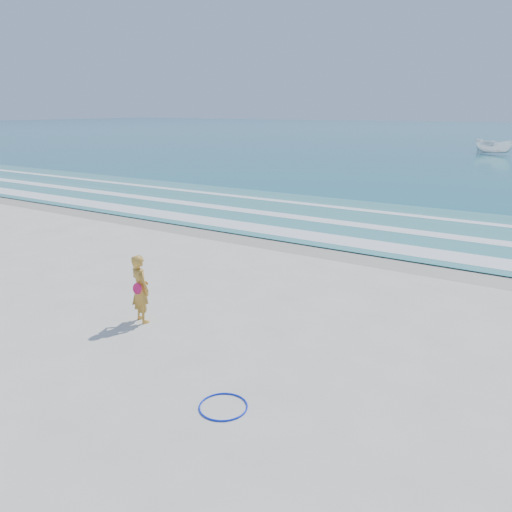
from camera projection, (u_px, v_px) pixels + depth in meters
The scene contains 9 objects.
ground at pixel (137, 335), 11.45m from camera, with size 400.00×400.00×0.00m, color silver.
wet_sand at pixel (311, 247), 18.73m from camera, with size 400.00×2.40×0.00m, color #B2A893.
shallow at pixel (360, 221), 22.76m from camera, with size 400.00×10.00×0.01m, color #59B7AD.
foam_near at pixel (326, 238), 19.77m from camera, with size 400.00×1.40×0.01m, color white.
foam_mid at pixel (354, 224), 22.11m from camera, with size 400.00×0.90×0.01m, color white.
foam_far at pixel (379, 212), 24.78m from camera, with size 400.00×0.60×0.01m, color white.
hoop at pixel (223, 407), 8.67m from camera, with size 0.86×0.86×0.03m, color #0C27D8.
boat at pixel (494, 146), 55.62m from camera, with size 1.71×4.55×1.76m, color white.
woman at pixel (140, 289), 11.96m from camera, with size 0.71×0.58×1.68m.
Camera 1 is at (7.93, -7.36, 4.99)m, focal length 35.00 mm.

